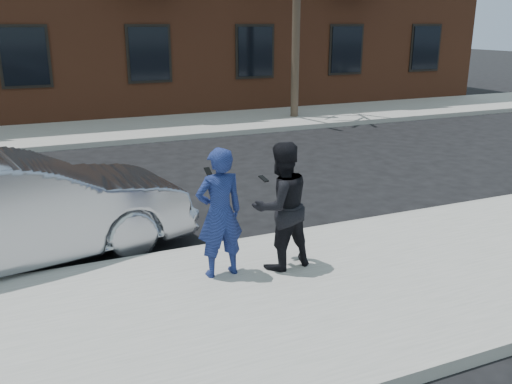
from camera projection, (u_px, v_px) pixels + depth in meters
name	position (u px, v px, depth m)	size (l,w,h in m)	color
ground	(374.00, 277.00, 7.07)	(100.00, 100.00, 0.00)	black
near_sidewalk	(386.00, 280.00, 6.82)	(50.00, 3.50, 0.15)	gray
near_curb	(316.00, 232.00, 8.40)	(50.00, 0.10, 0.15)	#999691
far_sidewalk	(162.00, 127.00, 16.89)	(50.00, 3.50, 0.15)	gray
far_curb	(178.00, 138.00, 15.32)	(50.00, 0.10, 0.15)	#999691
silver_sedan	(16.00, 211.00, 7.26)	(1.63, 4.67, 1.54)	#999BA3
man_hoodie	(220.00, 213.00, 6.58)	(0.61, 0.49, 1.63)	navy
man_peacoat	(281.00, 206.00, 6.81)	(0.87, 0.71, 1.64)	black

